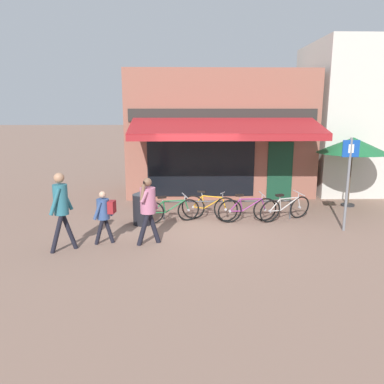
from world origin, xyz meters
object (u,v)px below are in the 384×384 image
(pedestrian_child, at_px, (104,211))
(pedestrian_adult, at_px, (148,204))
(bicycle_purple, at_px, (247,209))
(bicycle_silver, at_px, (285,208))
(litter_bin, at_px, (142,207))
(parking_sign, at_px, (348,175))
(cafe_parasol, at_px, (353,146))
(bicycle_green, at_px, (171,210))
(pedestrian_second_adult, at_px, (61,203))
(bicycle_orange, at_px, (209,207))

(pedestrian_child, bearing_deg, pedestrian_adult, -174.26)
(bicycle_purple, xyz_separation_m, bicycle_silver, (1.13, 0.12, -0.01))
(litter_bin, bearing_deg, pedestrian_adult, -79.16)
(parking_sign, bearing_deg, cafe_parasol, 64.30)
(bicycle_silver, xyz_separation_m, cafe_parasol, (2.63, 1.70, 1.67))
(litter_bin, distance_m, parking_sign, 5.63)
(bicycle_green, relative_size, bicycle_purple, 0.95)
(pedestrian_adult, xyz_separation_m, litter_bin, (-0.31, 1.64, -0.51))
(pedestrian_second_adult, bearing_deg, bicycle_orange, -157.33)
(bicycle_orange, height_order, bicycle_silver, bicycle_orange)
(bicycle_orange, xyz_separation_m, pedestrian_second_adult, (-3.53, -2.43, 0.75))
(pedestrian_second_adult, relative_size, parking_sign, 0.74)
(bicycle_green, bearing_deg, pedestrian_adult, -122.23)
(bicycle_green, height_order, pedestrian_adult, pedestrian_adult)
(bicycle_green, relative_size, bicycle_orange, 1.01)
(bicycle_purple, distance_m, cafe_parasol, 4.49)
(pedestrian_adult, bearing_deg, bicycle_green, -102.75)
(bicycle_orange, distance_m, pedestrian_child, 3.34)
(bicycle_orange, bearing_deg, parking_sign, 0.09)
(pedestrian_second_adult, relative_size, litter_bin, 1.89)
(bicycle_green, bearing_deg, pedestrian_second_adult, -154.78)
(bicycle_purple, height_order, pedestrian_second_adult, pedestrian_second_adult)
(bicycle_silver, bearing_deg, bicycle_orange, 152.62)
(bicycle_purple, height_order, pedestrian_child, pedestrian_child)
(litter_bin, relative_size, cafe_parasol, 0.42)
(pedestrian_adult, relative_size, pedestrian_child, 1.25)
(pedestrian_child, height_order, cafe_parasol, cafe_parasol)
(bicycle_green, bearing_deg, bicycle_silver, -15.29)
(bicycle_purple, bearing_deg, pedestrian_adult, -155.80)
(bicycle_purple, bearing_deg, pedestrian_child, -164.43)
(litter_bin, distance_m, cafe_parasol, 7.21)
(bicycle_orange, height_order, pedestrian_child, pedestrian_child)
(bicycle_orange, relative_size, pedestrian_second_adult, 0.91)
(litter_bin, bearing_deg, bicycle_orange, 11.43)
(litter_bin, bearing_deg, cafe_parasol, 15.87)
(pedestrian_second_adult, bearing_deg, bicycle_silver, -170.35)
(bicycle_green, relative_size, parking_sign, 0.67)
(bicycle_green, relative_size, cafe_parasol, 0.72)
(pedestrian_second_adult, bearing_deg, pedestrian_child, -164.02)
(bicycle_silver, xyz_separation_m, pedestrian_child, (-4.88, -1.81, 0.43))
(pedestrian_child, xyz_separation_m, pedestrian_second_adult, (-0.87, -0.46, 0.33))
(cafe_parasol, bearing_deg, pedestrian_child, -154.97)
(bicycle_silver, relative_size, pedestrian_adult, 1.03)
(pedestrian_second_adult, bearing_deg, bicycle_green, -149.75)
(bicycle_orange, distance_m, pedestrian_second_adult, 4.35)
(bicycle_orange, distance_m, pedestrian_adult, 2.66)
(bicycle_green, distance_m, pedestrian_adult, 1.94)
(bicycle_orange, height_order, cafe_parasol, cafe_parasol)
(bicycle_orange, xyz_separation_m, cafe_parasol, (4.85, 1.54, 1.66))
(pedestrian_child, distance_m, cafe_parasol, 8.38)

